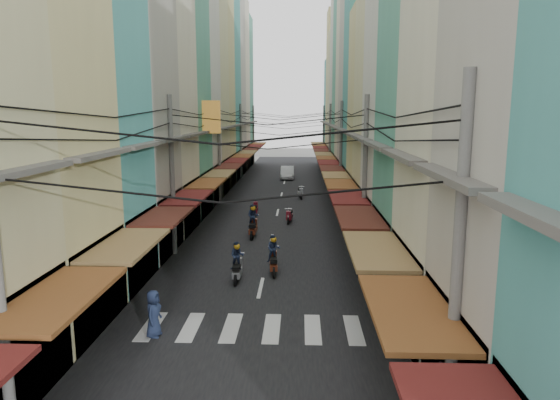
% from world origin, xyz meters
% --- Properties ---
extents(ground, '(160.00, 160.00, 0.00)m').
position_xyz_m(ground, '(0.00, 0.00, 0.00)').
color(ground, slate).
rests_on(ground, ground).
extents(road, '(10.00, 80.00, 0.02)m').
position_xyz_m(road, '(0.00, 20.00, 0.01)').
color(road, black).
rests_on(road, ground).
extents(sidewalk_left, '(3.00, 80.00, 0.06)m').
position_xyz_m(sidewalk_left, '(-6.50, 20.00, 0.03)').
color(sidewalk_left, gray).
rests_on(sidewalk_left, ground).
extents(sidewalk_right, '(3.00, 80.00, 0.06)m').
position_xyz_m(sidewalk_right, '(6.50, 20.00, 0.03)').
color(sidewalk_right, gray).
rests_on(sidewalk_right, ground).
extents(crosswalk, '(7.55, 2.40, 0.01)m').
position_xyz_m(crosswalk, '(-0.00, -6.00, 0.03)').
color(crosswalk, silver).
rests_on(crosswalk, ground).
extents(building_row_left, '(7.80, 67.67, 23.70)m').
position_xyz_m(building_row_left, '(-7.92, 16.56, 9.78)').
color(building_row_left, beige).
rests_on(building_row_left, ground).
extents(building_row_right, '(7.80, 68.98, 22.59)m').
position_xyz_m(building_row_right, '(7.92, 16.45, 9.41)').
color(building_row_right, teal).
rests_on(building_row_right, ground).
extents(utility_poles, '(10.20, 66.13, 8.20)m').
position_xyz_m(utility_poles, '(0.00, 15.01, 6.59)').
color(utility_poles, slate).
rests_on(utility_poles, ground).
extents(white_car, '(4.85, 1.96, 1.70)m').
position_xyz_m(white_car, '(0.23, 33.00, 0.00)').
color(white_car, white).
rests_on(white_car, ground).
extents(bicycle, '(1.55, 0.70, 1.03)m').
position_xyz_m(bicycle, '(5.66, 0.15, 0.00)').
color(bicycle, black).
rests_on(bicycle, ground).
extents(moving_scooters, '(3.59, 23.19, 1.97)m').
position_xyz_m(moving_scooters, '(-0.33, 5.99, 0.54)').
color(moving_scooters, black).
rests_on(moving_scooters, ground).
extents(parked_scooters, '(12.73, 13.57, 1.00)m').
position_xyz_m(parked_scooters, '(4.68, -3.81, 0.47)').
color(parked_scooters, black).
rests_on(parked_scooters, ground).
extents(pedestrians, '(12.49, 26.65, 2.08)m').
position_xyz_m(pedestrians, '(-3.79, 2.74, 0.97)').
color(pedestrians, '#27202B').
rests_on(pedestrians, ground).
extents(market_umbrella, '(2.16, 2.16, 2.28)m').
position_xyz_m(market_umbrella, '(5.83, -1.01, 2.00)').
color(market_umbrella, '#B2B2B7').
rests_on(market_umbrella, ground).
extents(traffic_sign, '(0.10, 0.61, 2.78)m').
position_xyz_m(traffic_sign, '(4.78, -2.33, 2.01)').
color(traffic_sign, slate).
rests_on(traffic_sign, ground).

